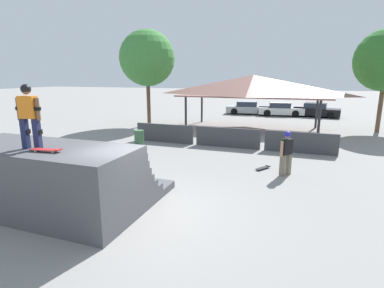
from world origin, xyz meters
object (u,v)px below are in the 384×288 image
object	(u,v)px
skater_on_deck	(29,112)
trash_bin	(139,138)
tree_far_back	(147,58)
parked_car_white	(281,109)
skateboard_on_deck	(47,150)
bystander_walking	(287,150)
parked_car_silver	(248,108)
parked_car_black	(316,110)
skateboard_on_ground	(263,168)

from	to	relation	value
skater_on_deck	trash_bin	distance (m)	8.96
skater_on_deck	tree_far_back	world-z (taller)	tree_far_back
tree_far_back	parked_car_white	xyz separation A→B (m)	(9.19, 9.35, -4.42)
skater_on_deck	tree_far_back	bearing A→B (deg)	97.13
skater_on_deck	parked_car_white	size ratio (longest dim) A/B	0.38
skateboard_on_deck	bystander_walking	world-z (taller)	skateboard_on_deck
parked_car_silver	parked_car_black	bearing A→B (deg)	-4.63
skateboard_on_ground	trash_bin	size ratio (longest dim) A/B	0.88
parked_car_silver	parked_car_black	world-z (taller)	same
skateboard_on_deck	bystander_walking	size ratio (longest dim) A/B	0.48
skater_on_deck	parked_car_black	bearing A→B (deg)	62.50
tree_far_back	parked_car_white	bearing A→B (deg)	45.47
skater_on_deck	tree_far_back	size ratio (longest dim) A/B	0.23
tree_far_back	skateboard_on_ground	bearing A→B (deg)	-41.07
bystander_walking	skateboard_on_ground	xyz separation A→B (m)	(-0.88, 0.49, -0.96)
trash_bin	parked_car_black	size ratio (longest dim) A/B	0.20
skateboard_on_deck	trash_bin	world-z (taller)	skateboard_on_deck
parked_car_black	tree_far_back	bearing A→B (deg)	-134.33
parked_car_white	skater_on_deck	bearing A→B (deg)	-108.37
parked_car_black	trash_bin	bearing A→B (deg)	-113.35
skater_on_deck	bystander_walking	bearing A→B (deg)	34.28
parked_car_silver	parked_car_black	xyz separation A→B (m)	(6.35, 0.20, 0.00)
skateboard_on_deck	bystander_walking	xyz separation A→B (m)	(5.49, 6.02, -0.94)
trash_bin	skater_on_deck	bearing A→B (deg)	-78.40
skateboard_on_ground	tree_far_back	bearing A→B (deg)	80.41
parked_car_silver	parked_car_white	world-z (taller)	same
skateboard_on_deck	skateboard_on_ground	xyz separation A→B (m)	(4.61, 6.51, -1.90)
parked_car_black	bystander_walking	bearing A→B (deg)	-87.94
skateboard_on_ground	parked_car_white	world-z (taller)	parked_car_white
skateboard_on_ground	skater_on_deck	bearing A→B (deg)	172.14
bystander_walking	trash_bin	world-z (taller)	bystander_walking
skateboard_on_ground	parked_car_white	size ratio (longest dim) A/B	0.17
skateboard_on_ground	bystander_walking	bearing A→B (deg)	-87.76
bystander_walking	skateboard_on_deck	bearing A→B (deg)	-6.48
skater_on_deck	parked_car_silver	distance (m)	24.48
skateboard_on_deck	skateboard_on_ground	size ratio (longest dim) A/B	1.11
skater_on_deck	skateboard_on_deck	world-z (taller)	skater_on_deck
skater_on_deck	parked_car_white	bearing A→B (deg)	69.28
skateboard_on_deck	parked_car_black	world-z (taller)	skateboard_on_deck
skateboard_on_ground	trash_bin	bearing A→B (deg)	104.87
skater_on_deck	parked_car_white	distance (m)	24.73
trash_bin	parked_car_white	bearing A→B (deg)	67.70
parked_car_black	skateboard_on_deck	bearing A→B (deg)	-98.89
tree_far_back	parked_car_white	size ratio (longest dim) A/B	1.63
tree_far_back	bystander_walking	bearing A→B (deg)	-40.22
bystander_walking	skateboard_on_ground	size ratio (longest dim) A/B	2.30
bystander_walking	skateboard_on_ground	world-z (taller)	bystander_walking
skateboard_on_ground	parked_car_silver	distance (m)	18.34
trash_bin	parked_car_white	size ratio (longest dim) A/B	0.20
trash_bin	parked_car_silver	distance (m)	16.22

